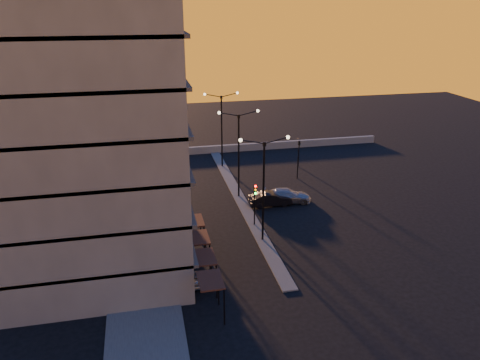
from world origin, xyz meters
The scene contains 14 objects.
ground centered at (0.00, 0.00, 0.00)m, with size 120.00×120.00×0.00m, color black.
sidewalk_west centered at (-10.50, 4.00, 0.06)m, with size 5.00×40.00×0.12m, color #4C4C4A.
median centered at (0.00, 10.00, 0.06)m, with size 1.20×36.00×0.12m, color #4C4C4A.
parapet centered at (2.00, 26.00, 0.50)m, with size 44.00×0.50×1.00m, color slate.
building centered at (-14.00, 0.03, 11.91)m, with size 14.35×17.08×25.00m.
streetlamp_near centered at (0.00, 0.00, 5.59)m, with size 4.32×0.32×9.51m.
streetlamp_mid centered at (0.00, 10.00, 5.59)m, with size 4.32×0.32×9.51m.
streetlamp_far centered at (0.00, 20.00, 5.59)m, with size 4.32×0.32×9.51m.
traffic_light_main centered at (0.00, 2.87, 2.89)m, with size 0.28×0.44×4.25m.
signal_east_a centered at (8.00, 14.00, 1.93)m, with size 0.13×0.16×3.60m.
signal_east_b centered at (9.50, 18.00, 3.10)m, with size 0.42×1.99×3.60m.
car_hatchback centered at (-6.50, -5.93, 0.62)m, with size 1.46×3.64×1.24m, color silver.
car_sedan centered at (2.73, 7.15, 0.73)m, with size 1.54×4.42×1.46m, color black.
car_wagon centered at (4.68, 7.60, 0.72)m, with size 2.02×4.97×1.44m, color #929499.
Camera 1 is at (-9.78, -35.44, 19.95)m, focal length 35.00 mm.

